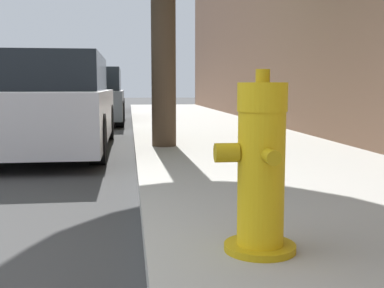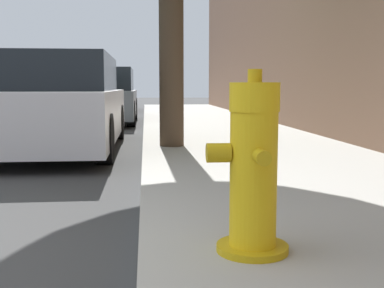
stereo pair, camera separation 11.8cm
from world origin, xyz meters
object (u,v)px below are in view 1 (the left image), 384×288
parked_car_far (98,96)px  fire_hydrant (260,170)px  parked_car_mid (90,97)px  parked_car_near (48,105)px

parked_car_far → fire_hydrant: bearing=-83.8°
fire_hydrant → parked_car_mid: (-1.65, 10.55, 0.14)m
fire_hydrant → parked_car_far: 16.94m
parked_car_mid → parked_car_far: bearing=91.6°
parked_car_far → parked_car_mid: bearing=-88.4°
parked_car_mid → parked_car_far: size_ratio=1.07×
fire_hydrant → parked_car_near: bearing=109.8°
parked_car_mid → parked_car_far: parked_car_mid is taller
parked_car_near → parked_car_far: parked_car_near is taller
parked_car_near → parked_car_mid: size_ratio=1.07×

